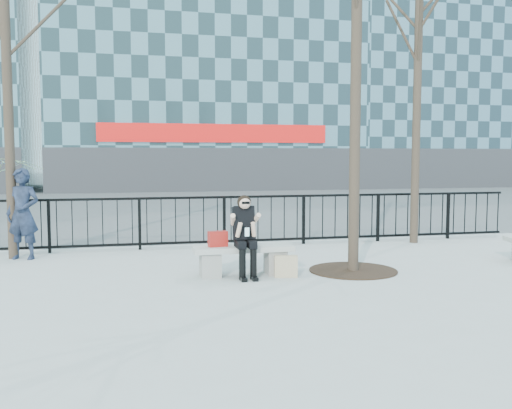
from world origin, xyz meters
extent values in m
plane|color=#9B9B96|center=(0.00, 0.00, 0.00)|extent=(120.00, 120.00, 0.00)
cube|color=#474747|center=(0.00, 15.00, 0.00)|extent=(60.00, 23.00, 0.01)
cube|color=black|center=(0.00, 3.00, 1.08)|extent=(14.00, 0.05, 0.05)
cube|color=black|center=(0.00, 3.00, 0.12)|extent=(14.00, 0.05, 0.05)
cube|color=#2D2D30|center=(3.00, 21.96, 1.20)|extent=(18.00, 0.08, 2.40)
cube|color=red|center=(3.00, 21.90, 3.20)|extent=(12.60, 0.12, 1.00)
cube|color=slate|center=(20.00, 27.00, 10.00)|extent=(16.00, 10.00, 20.00)
cube|color=#2D2D30|center=(20.00, 21.96, 1.20)|extent=(16.00, 0.08, 2.40)
cylinder|color=black|center=(1.90, -0.10, 3.75)|extent=(0.18, 0.18, 7.50)
cylinder|color=black|center=(-4.00, 2.50, 3.25)|extent=(0.18, 0.18, 6.50)
cylinder|color=black|center=(4.50, 2.60, 3.50)|extent=(0.18, 0.18, 7.00)
cylinder|color=black|center=(1.90, -0.10, 0.01)|extent=(1.50, 1.50, 0.02)
cube|color=slate|center=(-0.55, 0.00, 0.20)|extent=(0.32, 0.38, 0.40)
cube|color=slate|center=(0.55, 0.00, 0.20)|extent=(0.32, 0.38, 0.40)
cube|color=gray|center=(0.00, 0.00, 0.45)|extent=(1.65, 0.46, 0.09)
cube|color=maroon|center=(-0.42, 0.02, 0.62)|extent=(0.33, 0.19, 0.25)
cube|color=#C7BD8C|center=(0.65, -0.30, 0.18)|extent=(0.39, 0.22, 0.35)
imported|color=black|center=(-3.79, 2.39, 0.87)|extent=(0.74, 0.60, 1.74)
camera|label=1|loc=(-1.88, -9.11, 1.97)|focal=40.00mm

